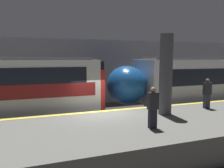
{
  "coord_description": "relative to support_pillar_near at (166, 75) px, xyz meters",
  "views": [
    {
      "loc": [
        -3.03,
        -10.13,
        3.68
      ],
      "look_at": [
        0.95,
        0.99,
        2.25
      ],
      "focal_mm": 35.0,
      "sensor_mm": 36.0,
      "label": 1
    }
  ],
  "objects": [
    {
      "name": "support_pillar_near",
      "position": [
        0.0,
        0.0,
        0.0
      ],
      "size": [
        0.6,
        0.6,
        3.67
      ],
      "color": "#47474C",
      "rests_on": "platform"
    },
    {
      "name": "platform",
      "position": [
        -2.62,
        -0.78,
        -2.37
      ],
      "size": [
        40.0,
        4.79,
        1.08
      ],
      "color": "slate",
      "rests_on": "ground"
    },
    {
      "name": "person_waiting",
      "position": [
        2.69,
        0.27,
        -1.02
      ],
      "size": [
        0.38,
        0.24,
        1.55
      ],
      "color": "#2D2D38",
      "rests_on": "platform"
    },
    {
      "name": "person_walking",
      "position": [
        -1.58,
        -1.61,
        -1.03
      ],
      "size": [
        0.38,
        0.24,
        1.55
      ],
      "color": "black",
      "rests_on": "platform"
    },
    {
      "name": "station_rear_barrier",
      "position": [
        -2.62,
        8.32,
        -0.36
      ],
      "size": [
        50.0,
        0.15,
        5.09
      ],
      "color": "gray",
      "rests_on": "ground"
    },
    {
      "name": "ground_plane",
      "position": [
        -2.62,
        1.62,
        -2.91
      ],
      "size": [
        120.0,
        120.0,
        0.0
      ],
      "primitive_type": "plane",
      "color": "#33302D"
    }
  ]
}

